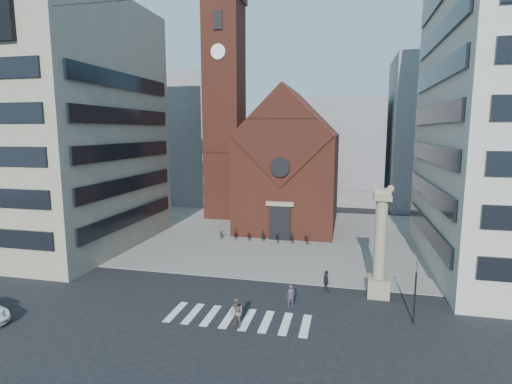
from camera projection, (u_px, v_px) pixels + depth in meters
The scene contains 21 objects.
ground at pixel (242, 300), 29.98m from camera, with size 120.00×120.00×0.00m, color black.
piazza at pixel (283, 235), 48.27m from camera, with size 46.00×30.00×0.05m, color gray.
zebra_crossing at pixel (238, 318), 26.97m from camera, with size 10.20×3.20×0.01m, color white, non-canonical shape.
church at pixel (291, 166), 52.87m from camera, with size 12.00×16.65×18.00m.
campanile at pixel (225, 108), 56.77m from camera, with size 5.50×5.50×31.20m.
building_left at pixel (51, 127), 42.99m from camera, with size 18.00×20.00×26.00m, color gray.
bg_block_left at pixel (192, 139), 71.28m from camera, with size 16.00×14.00×22.00m, color gray.
bg_block_mid at pixel (340, 151), 70.59m from camera, with size 14.00×12.00×18.00m, color gray.
bg_block_right at pixel (443, 134), 63.67m from camera, with size 16.00×14.00×24.00m, color gray.
lion_column at pixel (380, 253), 30.11m from camera, with size 1.63×1.60×8.68m.
traffic_light at pixel (415, 290), 25.99m from camera, with size 0.13×0.16×4.30m.
pedestrian_0 at pixel (291, 296), 28.62m from camera, with size 0.61×0.40×1.66m, color #3D3448.
pedestrian_1 at pixel (237, 313), 25.62m from camera, with size 0.95×0.74×1.96m, color #62514E.
pedestrian_2 at pixel (326, 281), 31.38m from camera, with size 1.01×0.42×1.73m, color black.
scooter_0 at pixel (221, 234), 47.06m from camera, with size 0.64×1.84×0.97m, color black.
scooter_1 at pixel (235, 234), 46.68m from camera, with size 0.50×1.78×1.07m, color black.
scooter_2 at pixel (249, 235), 46.32m from camera, with size 0.64×1.84×0.97m, color black.
scooter_3 at pixel (263, 236), 45.93m from camera, with size 0.50×1.78×1.07m, color black.
scooter_4 at pixel (277, 237), 45.57m from camera, with size 0.64×1.84×0.97m, color black.
scooter_5 at pixel (292, 238), 45.19m from camera, with size 0.50×1.78×1.07m, color black.
scooter_6 at pixel (306, 239), 44.82m from camera, with size 0.64×1.84×0.97m, color black.
Camera 1 is at (7.46, -27.42, 12.58)m, focal length 28.00 mm.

